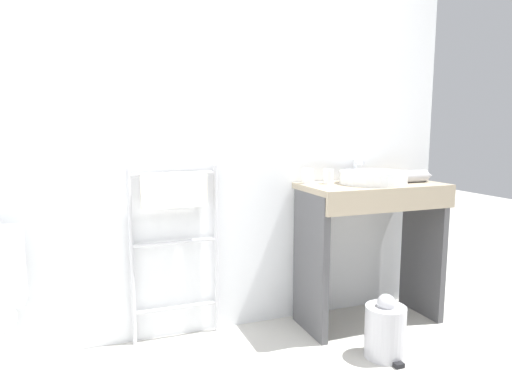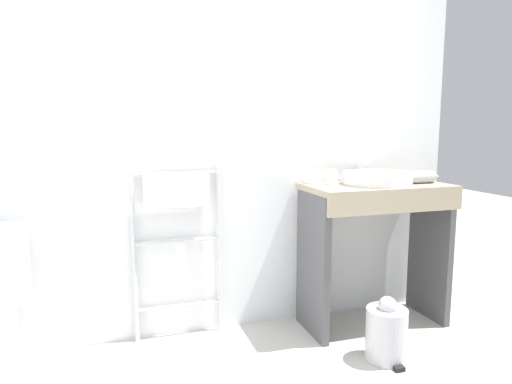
% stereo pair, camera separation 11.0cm
% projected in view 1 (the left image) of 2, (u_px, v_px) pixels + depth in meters
% --- Properties ---
extents(wall_back, '(3.15, 0.12, 2.51)m').
position_uv_depth(wall_back, '(203.00, 118.00, 2.61)').
color(wall_back, silver).
rests_on(wall_back, ground_plane).
extents(towel_radiator, '(0.50, 0.06, 0.99)m').
position_uv_depth(towel_radiator, '(175.00, 215.00, 2.52)').
color(towel_radiator, silver).
rests_on(towel_radiator, ground_plane).
extents(vanity_counter, '(0.85, 0.45, 0.87)m').
position_uv_depth(vanity_counter, '(371.00, 231.00, 2.76)').
color(vanity_counter, gray).
rests_on(vanity_counter, ground_plane).
extents(sink_basin, '(0.40, 0.40, 0.07)m').
position_uv_depth(sink_basin, '(373.00, 177.00, 2.72)').
color(sink_basin, white).
rests_on(sink_basin, vanity_counter).
extents(faucet, '(0.02, 0.10, 0.13)m').
position_uv_depth(faucet, '(356.00, 167.00, 2.89)').
color(faucet, silver).
rests_on(faucet, vanity_counter).
extents(cup_near_wall, '(0.06, 0.06, 0.09)m').
position_uv_depth(cup_near_wall, '(308.00, 176.00, 2.73)').
color(cup_near_wall, white).
rests_on(cup_near_wall, vanity_counter).
extents(cup_near_edge, '(0.06, 0.06, 0.09)m').
position_uv_depth(cup_near_edge, '(328.00, 177.00, 2.72)').
color(cup_near_edge, white).
rests_on(cup_near_edge, vanity_counter).
extents(hair_dryer, '(0.22, 0.17, 0.07)m').
position_uv_depth(hair_dryer, '(415.00, 176.00, 2.81)').
color(hair_dryer, '#B7B7BC').
rests_on(hair_dryer, vanity_counter).
extents(trash_bin, '(0.21, 0.25, 0.34)m').
position_uv_depth(trash_bin, '(385.00, 330.00, 2.40)').
color(trash_bin, '#B7B7BC').
rests_on(trash_bin, ground_plane).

